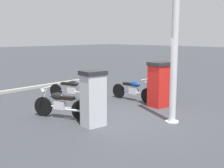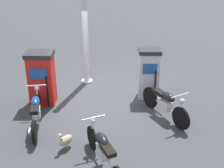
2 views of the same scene
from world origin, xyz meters
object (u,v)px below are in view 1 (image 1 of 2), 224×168
Objects in this scene: motorcycle_far_pump at (61,104)px; fuel_pump_far at (93,98)px; motorcycle_extra at (72,88)px; canopy_support_pole at (175,48)px; fuel_pump_near at (160,84)px; wandering_duck at (100,94)px; motorcycle_near_pump at (133,90)px.

fuel_pump_far is at bearing -171.57° from motorcycle_far_pump.
motorcycle_far_pump is at bearing 134.72° from motorcycle_extra.
motorcycle_far_pump is 3.85m from canopy_support_pole.
fuel_pump_near is at bearing -110.77° from motorcycle_far_pump.
motorcycle_extra is (1.88, -1.90, 0.00)m from motorcycle_far_pump.
canopy_support_pole is (-2.73, -2.07, 1.75)m from motorcycle_far_pump.
wandering_duck is at bearing 16.54° from fuel_pump_near.
fuel_pump_near is at bearing -154.09° from motorcycle_extra.
canopy_support_pole is (-4.61, -0.17, 1.75)m from motorcycle_extra.
fuel_pump_far is 2.74m from canopy_support_pole.
wandering_duck is 0.11× the size of canopy_support_pole.
motorcycle_extra is (3.19, 1.55, -0.37)m from fuel_pump_near.
fuel_pump_near is 3.25m from fuel_pump_far.
motorcycle_extra is at bearing -45.28° from motorcycle_far_pump.
canopy_support_pole is at bearing 136.00° from fuel_pump_near.
motorcycle_near_pump is (1.31, -3.32, -0.37)m from fuel_pump_far.
motorcycle_near_pump is at bearing -27.81° from canopy_support_pole.
motorcycle_far_pump is at bearing 69.23° from fuel_pump_near.
motorcycle_extra is at bearing -28.14° from fuel_pump_far.
fuel_pump_far is 3.63m from motorcycle_extra.
wandering_duck is (2.41, -2.54, -0.57)m from fuel_pump_far.
fuel_pump_near is at bearing 177.18° from motorcycle_near_pump.
motorcycle_far_pump is 3.72× the size of wandering_duck.
fuel_pump_near is 2.58m from wandering_duck.
fuel_pump_near is 0.36× the size of canopy_support_pole.
fuel_pump_near reaches higher than fuel_pump_far.
motorcycle_extra is 0.45× the size of canopy_support_pole.
motorcycle_far_pump reaches higher than motorcycle_near_pump.
canopy_support_pole reaches higher than fuel_pump_far.
motorcycle_near_pump is 1.36m from wandering_duck.
wandering_duck is (1.10, 0.78, -0.20)m from motorcycle_near_pump.
motorcycle_extra is 1.16m from wandering_duck.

